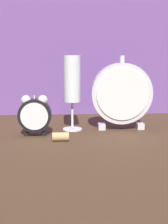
% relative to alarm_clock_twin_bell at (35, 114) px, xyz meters
% --- Properties ---
extents(ground_plane, '(4.00, 4.00, 0.00)m').
position_rel_alarm_clock_twin_bell_xyz_m(ground_plane, '(0.14, -0.02, -0.06)').
color(ground_plane, '#422D1E').
extents(fabric_backdrop_drape, '(1.36, 0.01, 0.71)m').
position_rel_alarm_clock_twin_bell_xyz_m(fabric_backdrop_drape, '(0.14, 0.30, 0.29)').
color(fabric_backdrop_drape, '#6B478E').
rests_on(fabric_backdrop_drape, ground_plane).
extents(alarm_clock_twin_bell, '(0.09, 0.03, 0.11)m').
position_rel_alarm_clock_twin_bell_xyz_m(alarm_clock_twin_bell, '(0.00, 0.00, 0.00)').
color(alarm_clock_twin_bell, black).
rests_on(alarm_clock_twin_bell, ground_plane).
extents(mantel_clock_silver, '(0.18, 0.04, 0.21)m').
position_rel_alarm_clock_twin_bell_xyz_m(mantel_clock_silver, '(0.24, 0.06, 0.04)').
color(mantel_clock_silver, silver).
rests_on(mantel_clock_silver, ground_plane).
extents(champagne_flute, '(0.06, 0.06, 0.21)m').
position_rel_alarm_clock_twin_bell_xyz_m(champagne_flute, '(0.10, 0.06, 0.07)').
color(champagne_flute, silver).
rests_on(champagne_flute, ground_plane).
extents(wine_cork, '(0.04, 0.02, 0.02)m').
position_rel_alarm_clock_twin_bell_xyz_m(wine_cork, '(0.07, -0.06, -0.05)').
color(wine_cork, tan).
rests_on(wine_cork, ground_plane).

